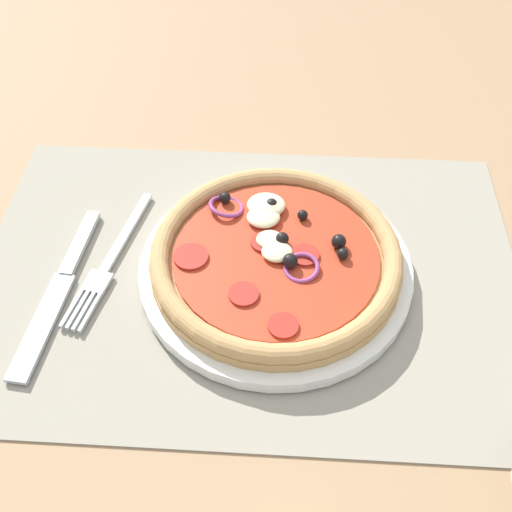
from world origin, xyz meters
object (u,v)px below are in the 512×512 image
(pizza, at_px, (275,256))
(fork, at_px, (108,264))
(knife, at_px, (58,290))
(plate, at_px, (275,269))

(pizza, bearing_deg, fork, 0.30)
(knife, bearing_deg, pizza, 105.76)
(fork, relative_size, knife, 0.89)
(fork, bearing_deg, pizza, 102.79)
(plate, height_order, pizza, pizza)
(fork, distance_m, knife, 0.05)
(fork, bearing_deg, knife, -35.85)
(pizza, bearing_deg, plate, 107.78)
(fork, height_order, knife, knife)
(plate, xyz_separation_m, fork, (0.16, -0.00, -0.00))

